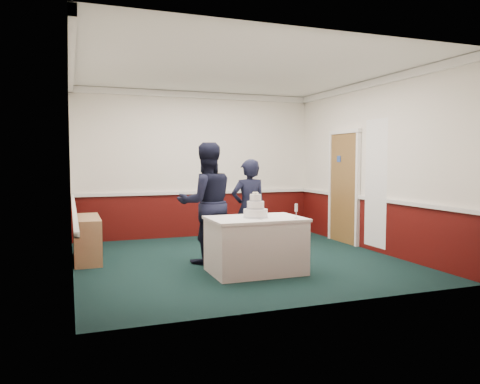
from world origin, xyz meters
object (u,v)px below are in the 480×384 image
object	(u,v)px
sideboard	(87,239)
cake_knife	(259,219)
cake_table	(255,245)
person_man	(206,203)
champagne_flute	(296,208)
person_woman	(249,209)
wedding_cake	(256,210)

from	to	relation	value
sideboard	cake_knife	bearing A→B (deg)	-40.20
cake_table	person_man	world-z (taller)	person_man
cake_table	champagne_flute	world-z (taller)	champagne_flute
champagne_flute	person_woman	distance (m)	1.23
cake_knife	person_woman	xyz separation A→B (m)	(0.28, 1.12, 0.02)
champagne_flute	person_man	size ratio (longest dim) A/B	0.11
sideboard	wedding_cake	world-z (taller)	wedding_cake
person_man	cake_table	bearing A→B (deg)	118.60
wedding_cake	cake_knife	size ratio (longest dim) A/B	1.65
wedding_cake	champagne_flute	size ratio (longest dim) A/B	1.78
cake_table	wedding_cake	size ratio (longest dim) A/B	3.63
wedding_cake	champagne_flute	world-z (taller)	wedding_cake
cake_knife	person_man	world-z (taller)	person_man
cake_table	person_woman	distance (m)	1.04
wedding_cake	cake_knife	xyz separation A→B (m)	(-0.03, -0.20, -0.11)
cake_table	person_man	bearing A→B (deg)	119.03
sideboard	wedding_cake	bearing A→B (deg)	-36.64
champagne_flute	person_woman	xyz separation A→B (m)	(-0.25, 1.20, -0.12)
wedding_cake	person_man	world-z (taller)	person_man
wedding_cake	person_man	bearing A→B (deg)	119.03
sideboard	cake_table	distance (m)	2.77
champagne_flute	cake_table	bearing A→B (deg)	150.75
person_woman	cake_knife	bearing A→B (deg)	74.56
cake_table	sideboard	bearing A→B (deg)	143.36
person_man	champagne_flute	bearing A→B (deg)	130.20
cake_knife	champagne_flute	world-z (taller)	champagne_flute
sideboard	cake_knife	size ratio (longest dim) A/B	5.45
cake_knife	cake_table	bearing A→B (deg)	76.33
person_woman	champagne_flute	bearing A→B (deg)	100.42
sideboard	person_woman	xyz separation A→B (m)	(2.47, -0.74, 0.46)
sideboard	cake_table	world-z (taller)	cake_table
cake_table	cake_knife	distance (m)	0.44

